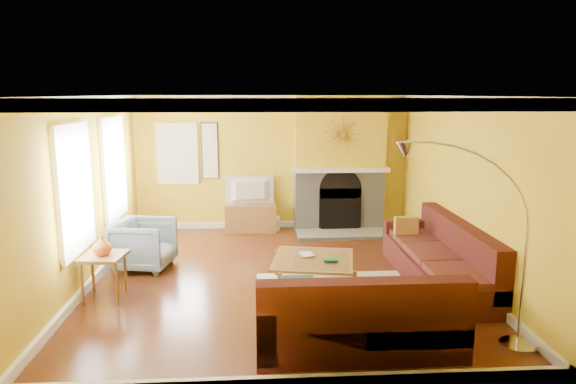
{
  "coord_description": "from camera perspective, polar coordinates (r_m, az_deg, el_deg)",
  "views": [
    {
      "loc": [
        -0.32,
        -7.37,
        2.74
      ],
      "look_at": [
        0.16,
        0.4,
        1.24
      ],
      "focal_mm": 32.0,
      "sensor_mm": 36.0,
      "label": 1
    }
  ],
  "objects": [
    {
      "name": "wall_front",
      "position": [
        4.59,
        0.62,
        -6.69
      ],
      "size": [
        5.5,
        0.02,
        2.7
      ],
      "primitive_type": "cube",
      "color": "gold",
      "rests_on": "ground"
    },
    {
      "name": "ceiling",
      "position": [
        7.38,
        -1.09,
        10.69
      ],
      "size": [
        5.5,
        6.0,
        0.02
      ],
      "primitive_type": "cube",
      "color": "white",
      "rests_on": "ground"
    },
    {
      "name": "armchair",
      "position": [
        8.44,
        -15.72,
        -5.64
      ],
      "size": [
        1.0,
        0.98,
        0.79
      ],
      "primitive_type": "imported",
      "rotation": [
        0.0,
        0.0,
        1.4
      ],
      "color": "slate",
      "rests_on": "floor"
    },
    {
      "name": "fireplace",
      "position": [
        10.4,
        5.72,
        3.18
      ],
      "size": [
        1.8,
        0.4,
        2.7
      ],
      "primitive_type": null,
      "color": "gray",
      "rests_on": "floor"
    },
    {
      "name": "baseboard",
      "position": [
        7.85,
        -1.02,
        -9.04
      ],
      "size": [
        5.5,
        6.0,
        0.12
      ],
      "primitive_type": null,
      "color": "white",
      "rests_on": "floor"
    },
    {
      "name": "wall_back",
      "position": [
        10.48,
        -1.78,
        3.29
      ],
      "size": [
        5.5,
        0.02,
        2.7
      ],
      "primitive_type": "cube",
      "color": "gold",
      "rests_on": "ground"
    },
    {
      "name": "side_table",
      "position": [
        7.44,
        -19.73,
        -8.83
      ],
      "size": [
        0.61,
        0.61,
        0.61
      ],
      "primitive_type": null,
      "rotation": [
        0.0,
        0.0,
        -0.11
      ],
      "color": "olive",
      "rests_on": "floor"
    },
    {
      "name": "vase",
      "position": [
        7.31,
        -19.95,
        -5.58
      ],
      "size": [
        0.33,
        0.33,
        0.27
      ],
      "primitive_type": "imported",
      "rotation": [
        0.0,
        0.0,
        -0.37
      ],
      "color": "#D8591E",
      "rests_on": "side_table"
    },
    {
      "name": "wall_right",
      "position": [
        8.11,
        18.83,
        0.47
      ],
      "size": [
        0.02,
        6.0,
        2.7
      ],
      "primitive_type": "cube",
      "color": "gold",
      "rests_on": "ground"
    },
    {
      "name": "wall_art",
      "position": [
        10.45,
        -8.67,
        4.53
      ],
      "size": [
        0.34,
        0.04,
        1.14
      ],
      "primitive_type": "cube",
      "color": "white",
      "rests_on": "wall_back"
    },
    {
      "name": "tv",
      "position": [
        10.25,
        -4.21,
        0.17
      ],
      "size": [
        0.97,
        0.24,
        0.56
      ],
      "primitive_type": "imported",
      "rotation": [
        0.0,
        0.0,
        3.26
      ],
      "color": "black",
      "rests_on": "media_console"
    },
    {
      "name": "hearth",
      "position": [
        10.14,
        6.08,
        -4.65
      ],
      "size": [
        1.8,
        0.7,
        0.06
      ],
      "primitive_type": "cube",
      "color": "gray",
      "rests_on": "floor"
    },
    {
      "name": "window_left_far",
      "position": [
        7.29,
        -22.71,
        0.28
      ],
      "size": [
        0.06,
        1.22,
        1.72
      ],
      "primitive_type": "cube",
      "color": "white",
      "rests_on": "wall_left"
    },
    {
      "name": "coffee_table",
      "position": [
        7.42,
        2.81,
        -8.94
      ],
      "size": [
        1.3,
        1.3,
        0.44
      ],
      "primitive_type": null,
      "rotation": [
        0.0,
        0.0,
        -0.18
      ],
      "color": "white",
      "rests_on": "floor"
    },
    {
      "name": "subwoofer",
      "position": [
        10.47,
        -1.67,
        -3.51
      ],
      "size": [
        0.27,
        0.27,
        0.27
      ],
      "primitive_type": "cube",
      "color": "white",
      "rests_on": "floor"
    },
    {
      "name": "mantel",
      "position": [
        10.18,
        5.93,
        2.45
      ],
      "size": [
        1.92,
        0.22,
        0.08
      ],
      "primitive_type": "cube",
      "color": "white",
      "rests_on": "fireplace"
    },
    {
      "name": "floor",
      "position": [
        7.87,
        -1.02,
        -9.52
      ],
      "size": [
        5.5,
        6.0,
        0.02
      ],
      "primitive_type": "cube",
      "color": "#602B14",
      "rests_on": "ground"
    },
    {
      "name": "book",
      "position": [
        7.43,
        1.44,
        -7.0
      ],
      "size": [
        0.22,
        0.27,
        0.02
      ],
      "primitive_type": "imported",
      "rotation": [
        0.0,
        0.0,
        0.17
      ],
      "color": "white",
      "rests_on": "coffee_table"
    },
    {
      "name": "sunburst",
      "position": [
        10.11,
        6.0,
        6.38
      ],
      "size": [
        0.7,
        0.04,
        0.7
      ],
      "primitive_type": null,
      "color": "olive",
      "rests_on": "fireplace"
    },
    {
      "name": "sectional_sofa",
      "position": [
        7.11,
        9.11,
        -8.0
      ],
      "size": [
        3.09,
        3.77,
        0.9
      ],
      "primitive_type": null,
      "color": "#471916",
      "rests_on": "floor"
    },
    {
      "name": "window_left_near",
      "position": [
        9.08,
        -18.86,
        2.49
      ],
      "size": [
        0.06,
        1.22,
        1.72
      ],
      "primitive_type": "cube",
      "color": "white",
      "rests_on": "wall_left"
    },
    {
      "name": "crown_molding",
      "position": [
        7.38,
        -1.09,
        10.15
      ],
      "size": [
        5.5,
        6.0,
        0.12
      ],
      "primitive_type": null,
      "color": "white",
      "rests_on": "ceiling"
    },
    {
      "name": "arc_lamp",
      "position": [
        5.7,
        19.51,
        -6.12
      ],
      "size": [
        1.43,
        0.36,
        2.26
      ],
      "primitive_type": null,
      "color": "silver",
      "rests_on": "floor"
    },
    {
      "name": "wall_left",
      "position": [
        7.89,
        -21.51,
        0.01
      ],
      "size": [
        0.02,
        6.0,
        2.7
      ],
      "primitive_type": "cube",
      "color": "gold",
      "rests_on": "ground"
    },
    {
      "name": "window_back",
      "position": [
        10.52,
        -12.2,
        4.18
      ],
      "size": [
        0.82,
        0.06,
        1.22
      ],
      "primitive_type": "cube",
      "color": "white",
      "rests_on": "wall_back"
    },
    {
      "name": "media_console",
      "position": [
        10.36,
        -4.17,
        -2.85
      ],
      "size": [
        1.01,
        0.46,
        0.56
      ],
      "primitive_type": "cube",
      "color": "olive",
      "rests_on": "floor"
    },
    {
      "name": "rug",
      "position": [
        7.25,
        6.24,
        -11.28
      ],
      "size": [
        2.4,
        1.8,
        0.02
      ],
      "primitive_type": "cube",
      "color": "beige",
      "rests_on": "floor"
    }
  ]
}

